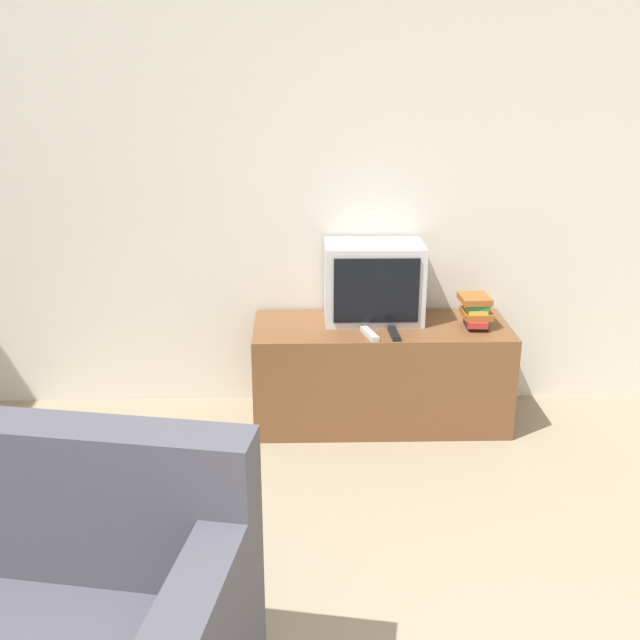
{
  "coord_description": "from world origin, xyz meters",
  "views": [
    {
      "loc": [
        -0.19,
        -1.03,
        1.91
      ],
      "look_at": [
        -0.11,
        2.39,
        0.71
      ],
      "focal_mm": 42.0,
      "sensor_mm": 36.0,
      "label": 1
    }
  ],
  "objects_px": {
    "remote_on_stand": "(394,333)",
    "book_stack": "(476,310)",
    "remote_secondary": "(370,334)",
    "tv_stand": "(380,373)",
    "television": "(374,282)"
  },
  "relations": [
    {
      "from": "tv_stand",
      "to": "book_stack",
      "type": "distance_m",
      "value": 0.61
    },
    {
      "from": "tv_stand",
      "to": "television",
      "type": "height_order",
      "value": "television"
    },
    {
      "from": "tv_stand",
      "to": "remote_on_stand",
      "type": "bearing_deg",
      "value": -73.81
    },
    {
      "from": "remote_on_stand",
      "to": "book_stack",
      "type": "bearing_deg",
      "value": 16.29
    },
    {
      "from": "remote_on_stand",
      "to": "tv_stand",
      "type": "bearing_deg",
      "value": 106.19
    },
    {
      "from": "remote_on_stand",
      "to": "remote_secondary",
      "type": "bearing_deg",
      "value": -179.04
    },
    {
      "from": "book_stack",
      "to": "remote_on_stand",
      "type": "bearing_deg",
      "value": -163.71
    },
    {
      "from": "tv_stand",
      "to": "book_stack",
      "type": "bearing_deg",
      "value": -3.44
    },
    {
      "from": "tv_stand",
      "to": "television",
      "type": "distance_m",
      "value": 0.5
    },
    {
      "from": "television",
      "to": "remote_secondary",
      "type": "distance_m",
      "value": 0.33
    },
    {
      "from": "book_stack",
      "to": "remote_secondary",
      "type": "relative_size",
      "value": 1.12
    },
    {
      "from": "remote_on_stand",
      "to": "television",
      "type": "bearing_deg",
      "value": 108.47
    },
    {
      "from": "television",
      "to": "book_stack",
      "type": "xyz_separation_m",
      "value": [
        0.53,
        -0.13,
        -0.12
      ]
    },
    {
      "from": "television",
      "to": "remote_on_stand",
      "type": "relative_size",
      "value": 2.95
    },
    {
      "from": "television",
      "to": "remote_secondary",
      "type": "xyz_separation_m",
      "value": [
        -0.04,
        -0.26,
        -0.2
      ]
    }
  ]
}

